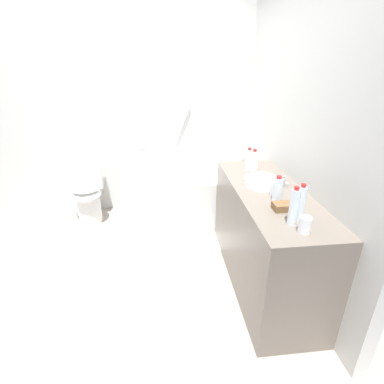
{
  "coord_description": "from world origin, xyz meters",
  "views": [
    {
      "loc": [
        0.37,
        -2.51,
        1.84
      ],
      "look_at": [
        0.67,
        0.1,
        0.67
      ],
      "focal_mm": 27.63,
      "sensor_mm": 36.0,
      "label": 1
    }
  ],
  "objects_px": {
    "water_bottle_3": "(294,207)",
    "drinking_glass_2": "(248,159)",
    "drinking_glass_1": "(305,225)",
    "soap_dish": "(261,174)",
    "water_bottle_0": "(254,164)",
    "water_bottle_2": "(278,190)",
    "water_bottle_4": "(301,203)",
    "water_bottle_1": "(249,160)",
    "drinking_glass_3": "(254,162)",
    "amenity_basket": "(283,207)",
    "toilet": "(88,195)",
    "bath_mat": "(198,242)",
    "sink_basin": "(262,182)",
    "drinking_glass_0": "(274,190)",
    "toilet_paper_roll": "(74,215)",
    "bathtub": "(184,195)",
    "sink_faucet": "(283,181)"
  },
  "relations": [
    {
      "from": "toilet",
      "to": "water_bottle_3",
      "type": "relative_size",
      "value": 2.67
    },
    {
      "from": "amenity_basket",
      "to": "soap_dish",
      "type": "bearing_deg",
      "value": 84.29
    },
    {
      "from": "water_bottle_3",
      "to": "drinking_glass_2",
      "type": "height_order",
      "value": "water_bottle_3"
    },
    {
      "from": "water_bottle_0",
      "to": "water_bottle_1",
      "type": "xyz_separation_m",
      "value": [
        0.01,
        0.19,
        -0.02
      ]
    },
    {
      "from": "toilet",
      "to": "water_bottle_1",
      "type": "distance_m",
      "value": 2.01
    },
    {
      "from": "water_bottle_2",
      "to": "drinking_glass_3",
      "type": "distance_m",
      "value": 0.76
    },
    {
      "from": "drinking_glass_2",
      "to": "water_bottle_3",
      "type": "bearing_deg",
      "value": -93.42
    },
    {
      "from": "water_bottle_4",
      "to": "amenity_basket",
      "type": "distance_m",
      "value": 0.17
    },
    {
      "from": "water_bottle_0",
      "to": "drinking_glass_1",
      "type": "xyz_separation_m",
      "value": [
        0.03,
        -0.94,
        -0.07
      ]
    },
    {
      "from": "drinking_glass_2",
      "to": "drinking_glass_1",
      "type": "bearing_deg",
      "value": -91.58
    },
    {
      "from": "soap_dish",
      "to": "amenity_basket",
      "type": "bearing_deg",
      "value": -95.71
    },
    {
      "from": "water_bottle_3",
      "to": "drinking_glass_0",
      "type": "bearing_deg",
      "value": 83.74
    },
    {
      "from": "water_bottle_0",
      "to": "drinking_glass_2",
      "type": "relative_size",
      "value": 2.91
    },
    {
      "from": "bathtub",
      "to": "water_bottle_2",
      "type": "xyz_separation_m",
      "value": [
        0.57,
        -1.43,
        0.66
      ]
    },
    {
      "from": "amenity_basket",
      "to": "water_bottle_3",
      "type": "bearing_deg",
      "value": -96.73
    },
    {
      "from": "bathtub",
      "to": "water_bottle_4",
      "type": "height_order",
      "value": "bathtub"
    },
    {
      "from": "water_bottle_4",
      "to": "toilet",
      "type": "bearing_deg",
      "value": 135.06
    },
    {
      "from": "water_bottle_2",
      "to": "amenity_basket",
      "type": "bearing_deg",
      "value": -92.98
    },
    {
      "from": "drinking_glass_3",
      "to": "soap_dish",
      "type": "bearing_deg",
      "value": -91.13
    },
    {
      "from": "water_bottle_1",
      "to": "soap_dish",
      "type": "relative_size",
      "value": 2.38
    },
    {
      "from": "drinking_glass_3",
      "to": "bath_mat",
      "type": "height_order",
      "value": "drinking_glass_3"
    },
    {
      "from": "water_bottle_3",
      "to": "drinking_glass_2",
      "type": "bearing_deg",
      "value": 86.58
    },
    {
      "from": "sink_basin",
      "to": "drinking_glass_2",
      "type": "distance_m",
      "value": 0.58
    },
    {
      "from": "sink_faucet",
      "to": "water_bottle_3",
      "type": "bearing_deg",
      "value": -107.16
    },
    {
      "from": "water_bottle_2",
      "to": "drinking_glass_1",
      "type": "xyz_separation_m",
      "value": [
        0.01,
        -0.44,
        -0.04
      ]
    },
    {
      "from": "toilet",
      "to": "sink_basin",
      "type": "bearing_deg",
      "value": 49.93
    },
    {
      "from": "soap_dish",
      "to": "water_bottle_1",
      "type": "bearing_deg",
      "value": 114.67
    },
    {
      "from": "drinking_glass_1",
      "to": "drinking_glass_2",
      "type": "height_order",
      "value": "drinking_glass_1"
    },
    {
      "from": "water_bottle_0",
      "to": "water_bottle_3",
      "type": "xyz_separation_m",
      "value": [
        -0.0,
        -0.84,
        0.0
      ]
    },
    {
      "from": "water_bottle_3",
      "to": "toilet_paper_roll",
      "type": "xyz_separation_m",
      "value": [
        -1.94,
        1.88,
        -0.96
      ]
    },
    {
      "from": "toilet_paper_roll",
      "to": "drinking_glass_0",
      "type": "bearing_deg",
      "value": -35.98
    },
    {
      "from": "drinking_glass_1",
      "to": "soap_dish",
      "type": "relative_size",
      "value": 1.13
    },
    {
      "from": "water_bottle_1",
      "to": "water_bottle_3",
      "type": "bearing_deg",
      "value": -91.05
    },
    {
      "from": "water_bottle_0",
      "to": "drinking_glass_0",
      "type": "xyz_separation_m",
      "value": [
        0.04,
        -0.41,
        -0.07
      ]
    },
    {
      "from": "amenity_basket",
      "to": "bathtub",
      "type": "bearing_deg",
      "value": 109.72
    },
    {
      "from": "water_bottle_3",
      "to": "drinking_glass_2",
      "type": "xyz_separation_m",
      "value": [
        0.07,
        1.22,
        -0.08
      ]
    },
    {
      "from": "drinking_glass_0",
      "to": "bath_mat",
      "type": "bearing_deg",
      "value": 123.8
    },
    {
      "from": "drinking_glass_1",
      "to": "bath_mat",
      "type": "distance_m",
      "value": 1.64
    },
    {
      "from": "drinking_glass_0",
      "to": "toilet_paper_roll",
      "type": "bearing_deg",
      "value": 144.02
    },
    {
      "from": "drinking_glass_1",
      "to": "drinking_glass_2",
      "type": "relative_size",
      "value": 1.15
    },
    {
      "from": "water_bottle_2",
      "to": "water_bottle_4",
      "type": "xyz_separation_m",
      "value": [
        0.04,
        -0.28,
        0.03
      ]
    },
    {
      "from": "sink_basin",
      "to": "water_bottle_0",
      "type": "relative_size",
      "value": 1.15
    },
    {
      "from": "water_bottle_2",
      "to": "amenity_basket",
      "type": "distance_m",
      "value": 0.16
    },
    {
      "from": "toilet_paper_roll",
      "to": "amenity_basket",
      "type": "bearing_deg",
      "value": -40.62
    },
    {
      "from": "bath_mat",
      "to": "toilet",
      "type": "bearing_deg",
      "value": 152.25
    },
    {
      "from": "water_bottle_0",
      "to": "bath_mat",
      "type": "distance_m",
      "value": 1.14
    },
    {
      "from": "bathtub",
      "to": "drinking_glass_2",
      "type": "xyz_separation_m",
      "value": [
        0.61,
        -0.55,
        0.61
      ]
    },
    {
      "from": "sink_basin",
      "to": "drinking_glass_0",
      "type": "xyz_separation_m",
      "value": [
        0.03,
        -0.2,
        0.02
      ]
    },
    {
      "from": "toilet",
      "to": "water_bottle_2",
      "type": "height_order",
      "value": "water_bottle_2"
    },
    {
      "from": "water_bottle_3",
      "to": "drinking_glass_1",
      "type": "height_order",
      "value": "water_bottle_3"
    }
  ]
}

